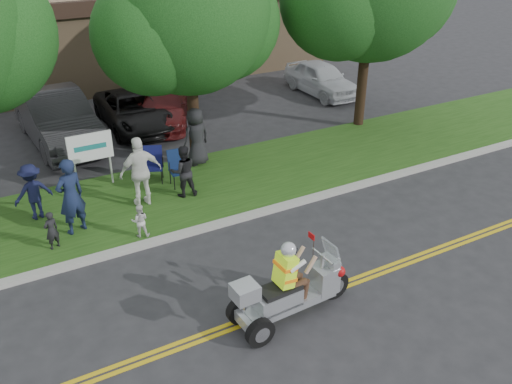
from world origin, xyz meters
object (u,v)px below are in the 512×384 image
parked_car_left (58,119)px  lawn_chair_b (178,165)px  spectator_adult_mid (183,171)px  parked_car_mid (134,111)px  parked_car_right (164,106)px  trike_scooter (289,292)px  lawn_chair_a (153,162)px  spectator_adult_right (141,172)px  parked_car_far_right (321,78)px  spectator_adult_left (71,196)px

parked_car_left → lawn_chair_b: bearing=-69.1°
spectator_adult_mid → lawn_chair_b: bearing=-91.0°
parked_car_mid → parked_car_right: (1.15, -0.05, 0.01)m
trike_scooter → parked_car_left: (-2.18, 11.47, 0.27)m
lawn_chair_a → spectator_adult_right: 1.56m
parked_car_left → parked_car_right: (3.88, 0.23, -0.26)m
lawn_chair_a → parked_car_right: (2.05, 4.70, -0.05)m
spectator_adult_mid → lawn_chair_a: bearing=-63.8°
lawn_chair_a → parked_car_mid: parked_car_mid is taller
lawn_chair_b → parked_car_far_right: 10.18m
lawn_chair_b → parked_car_far_right: (8.70, 5.30, 0.00)m
lawn_chair_a → spectator_adult_mid: (0.42, -1.35, 0.16)m
trike_scooter → parked_car_mid: (0.55, 11.75, 0.01)m
lawn_chair_a → spectator_adult_right: (-0.76, -1.30, 0.40)m
spectator_adult_left → spectator_adult_right: bearing=174.5°
spectator_adult_left → parked_car_far_right: size_ratio=0.48×
lawn_chair_b → parked_car_mid: bearing=91.3°
trike_scooter → parked_car_far_right: 14.69m
parked_car_far_right → spectator_adult_mid: bearing=-145.8°
spectator_adult_mid → parked_car_left: 6.24m
trike_scooter → spectator_adult_mid: bearing=86.5°
lawn_chair_a → lawn_chair_b: lawn_chair_b is taller
parked_car_right → parked_car_mid: bearing=-158.2°
lawn_chair_b → spectator_adult_mid: 0.77m
spectator_adult_right → parked_car_far_right: 11.67m
lawn_chair_a → parked_car_far_right: (9.25, 4.69, 0.01)m
trike_scooter → lawn_chair_a: 7.01m
trike_scooter → spectator_adult_left: 6.02m
parked_car_mid → spectator_adult_right: bearing=-104.5°
spectator_adult_right → parked_car_right: spectator_adult_right is taller
spectator_adult_right → parked_car_left: bearing=-81.3°
spectator_adult_left → spectator_adult_right: 2.00m
parked_car_left → trike_scooter: bearing=-83.4°
lawn_chair_a → parked_car_left: 4.84m
lawn_chair_b → spectator_adult_right: size_ratio=0.53×
spectator_adult_left → parked_car_mid: bearing=-139.1°
lawn_chair_b → parked_car_far_right: size_ratio=0.26×
spectator_adult_left → parked_car_left: bearing=-118.3°
parked_car_left → parked_car_mid: parked_car_left is taller
lawn_chair_a → spectator_adult_left: size_ratio=0.52×
spectator_adult_right → parked_car_mid: 6.29m
lawn_chair_a → spectator_adult_left: spectator_adult_left is taller
parked_car_right → spectator_adult_right: bearing=-90.8°
spectator_adult_right → parked_car_far_right: (10.00, 5.99, -0.39)m
spectator_adult_mid → parked_car_right: 6.27m
parked_car_right → spectator_adult_left: bearing=-101.7°
trike_scooter → parked_car_right: trike_scooter is taller
trike_scooter → parked_car_right: bearing=79.0°
spectator_adult_left → parked_car_mid: 7.50m
lawn_chair_a → parked_car_right: 5.13m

